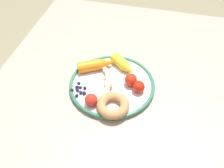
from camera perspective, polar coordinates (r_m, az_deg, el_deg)
name	(u,v)px	position (r m, az deg, el deg)	size (l,w,h in m)	color
dining_table	(123,103)	(0.91, 2.43, -4.28)	(1.03, 0.89, 0.72)	#A49485
plate	(112,85)	(0.84, 0.00, -0.13)	(0.28, 0.28, 0.02)	silver
banana	(106,84)	(0.82, -1.32, -0.06)	(0.17, 0.06, 0.03)	beige
carrot_orange	(97,65)	(0.87, -3.47, 4.37)	(0.10, 0.13, 0.04)	orange
carrot_yellow	(123,65)	(0.88, 2.60, 4.38)	(0.09, 0.10, 0.04)	yellow
donut	(113,105)	(0.76, 0.24, -4.84)	(0.10, 0.10, 0.03)	tan
blueberry_pile	(79,90)	(0.81, -7.48, -1.25)	(0.05, 0.05, 0.02)	#191638
tomato_near	(91,100)	(0.77, -4.75, -3.59)	(0.04, 0.04, 0.04)	red
tomato_mid	(139,87)	(0.80, 6.07, -0.63)	(0.04, 0.04, 0.04)	red
tomato_far	(131,80)	(0.82, 4.29, 0.96)	(0.04, 0.04, 0.04)	red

